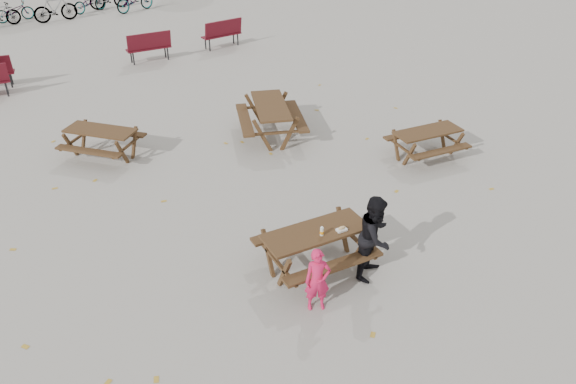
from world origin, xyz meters
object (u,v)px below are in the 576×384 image
picnic_table_far (271,120)px  picnic_table_north (102,143)px  adult (376,237)px  picnic_table_east (426,144)px  main_picnic_table (315,240)px  child (317,280)px  soda_bottle (322,232)px  food_tray (342,230)px

picnic_table_far → picnic_table_north: bearing=96.2°
adult → picnic_table_east: size_ratio=0.95×
main_picnic_table → adult: (0.80, -0.59, 0.17)m
main_picnic_table → child: child is taller
adult → picnic_table_far: adult is taller
soda_bottle → picnic_table_east: 5.05m
soda_bottle → picnic_table_north: size_ratio=0.10×
soda_bottle → adult: (0.78, -0.44, -0.09)m
picnic_table_east → picnic_table_north: size_ratio=0.98×
main_picnic_table → adult: size_ratio=1.18×
picnic_table_north → soda_bottle: bearing=-24.4°
main_picnic_table → picnic_table_east: bearing=28.3°
main_picnic_table → picnic_table_far: bearing=71.8°
food_tray → picnic_table_far: picnic_table_far is taller
picnic_table_north → picnic_table_far: 4.10m
child → picnic_table_north: size_ratio=0.68×
soda_bottle → picnic_table_east: (4.35, 2.51, -0.50)m
adult → picnic_table_far: (0.87, 5.69, -0.34)m
food_tray → adult: 0.57m
main_picnic_table → picnic_table_far: 5.37m
child → picnic_table_far: bearing=89.8°
picnic_table_north → picnic_table_far: picnic_table_far is taller
main_picnic_table → picnic_table_east: 4.98m
adult → child: bearing=159.6°
main_picnic_table → child: 1.00m
main_picnic_table → soda_bottle: (0.03, -0.15, 0.26)m
main_picnic_table → adult: bearing=-36.3°
main_picnic_table → child: size_ratio=1.62×
food_tray → picnic_table_east: bearing=32.6°
main_picnic_table → picnic_table_far: picnic_table_far is taller
adult → picnic_table_far: 5.77m
food_tray → picnic_table_far: (1.28, 5.30, -0.37)m
main_picnic_table → food_tray: (0.39, -0.20, 0.21)m
child → picnic_table_far: (2.15, 5.99, -0.13)m
main_picnic_table → picnic_table_east: main_picnic_table is taller
child → picnic_table_north: child is taller
main_picnic_table → food_tray: 0.48m
food_tray → picnic_table_east: size_ratio=0.11×
adult → food_tray: bearing=103.1°
picnic_table_far → food_tray: bearing=-175.9°
child → picnic_table_east: size_ratio=0.69×
food_tray → soda_bottle: soda_bottle is taller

